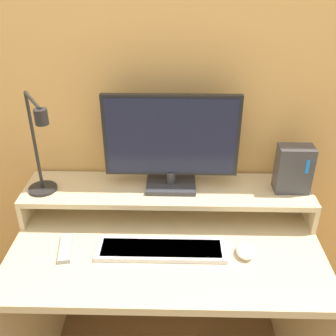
{
  "coord_description": "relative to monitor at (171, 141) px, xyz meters",
  "views": [
    {
      "loc": [
        0.03,
        -0.83,
        1.7
      ],
      "look_at": [
        0.01,
        0.34,
        1.04
      ],
      "focal_mm": 42.0,
      "sensor_mm": 36.0,
      "label": 1
    }
  ],
  "objects": [
    {
      "name": "keyboard",
      "position": [
        -0.03,
        -0.25,
        -0.31
      ],
      "size": [
        0.47,
        0.12,
        0.02
      ],
      "color": "silver",
      "rests_on": "desk"
    },
    {
      "name": "router_dock",
      "position": [
        0.47,
        -0.01,
        -0.1
      ],
      "size": [
        0.13,
        0.08,
        0.19
      ],
      "color": "#3D3D42",
      "rests_on": "monitor_shelf"
    },
    {
      "name": "desk_lamp",
      "position": [
        -0.47,
        -0.09,
        -0.02
      ],
      "size": [
        0.18,
        0.24,
        0.4
      ],
      "color": "black",
      "rests_on": "monitor_shelf"
    },
    {
      "name": "monitor_shelf",
      "position": [
        -0.01,
        -0.01,
        -0.22
      ],
      "size": [
        1.14,
        0.25,
        0.12
      ],
      "color": "beige",
      "rests_on": "desk"
    },
    {
      "name": "remote_control",
      "position": [
        -0.38,
        -0.24,
        -0.31
      ],
      "size": [
        0.07,
        0.16,
        0.02
      ],
      "color": "#99999E",
      "rests_on": "desk"
    },
    {
      "name": "monitor",
      "position": [
        0.0,
        0.0,
        0.0
      ],
      "size": [
        0.51,
        0.14,
        0.38
      ],
      "color": "#38383D",
      "rests_on": "monitor_shelf"
    },
    {
      "name": "wall_back",
      "position": [
        -0.01,
        0.15,
        0.18
      ],
      "size": [
        6.0,
        0.05,
        2.5
      ],
      "color": "#E5AD60",
      "rests_on": "ground_plane"
    },
    {
      "name": "desk",
      "position": [
        -0.01,
        -0.2,
        -0.54
      ],
      "size": [
        1.14,
        0.62,
        0.74
      ],
      "color": "beige",
      "rests_on": "ground_plane"
    },
    {
      "name": "mouse",
      "position": [
        0.27,
        -0.26,
        -0.3
      ],
      "size": [
        0.07,
        0.09,
        0.03
      ],
      "color": "white",
      "rests_on": "desk"
    }
  ]
}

